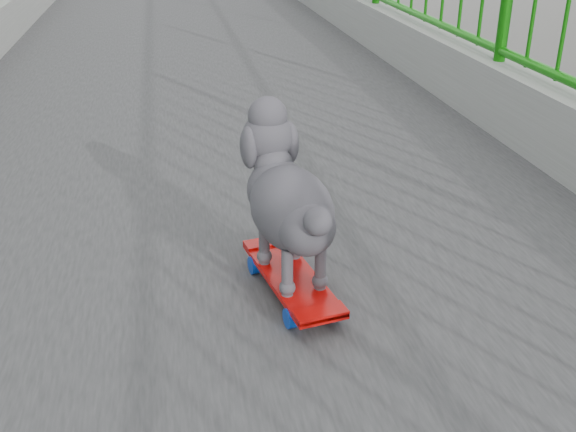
# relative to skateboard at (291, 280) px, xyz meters

# --- Properties ---
(railing) EXTENTS (3.00, 24.00, 1.42)m
(railing) POSITION_rel_skateboard_xyz_m (-0.11, -0.58, 0.17)
(railing) COLOR gray
(railing) RESTS_ON footbridge
(skateboard) EXTENTS (0.22, 0.48, 0.06)m
(skateboard) POSITION_rel_skateboard_xyz_m (0.00, 0.00, 0.00)
(skateboard) COLOR #C30906
(skateboard) RESTS_ON footbridge
(poodle) EXTENTS (0.26, 0.50, 0.42)m
(poodle) POSITION_rel_skateboard_xyz_m (-0.00, 0.03, 0.24)
(poodle) COLOR #2E2B30
(poodle) RESTS_ON skateboard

